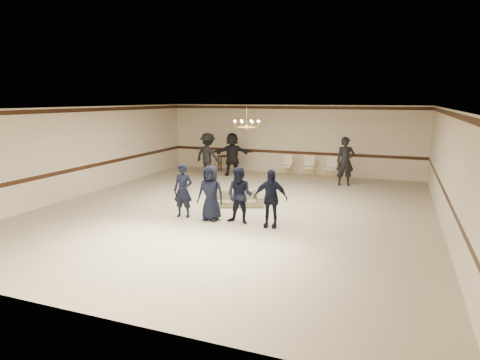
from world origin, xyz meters
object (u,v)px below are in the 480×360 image
object	(u,v)px
adult_right	(345,161)
boy_a	(183,191)
boy_b	(211,193)
settee	(236,198)
chandelier	(247,117)
boy_c	(240,196)
banquet_chair_mid	(308,167)
adult_mid	(232,154)
adult_left	(208,155)
banquet_chair_left	(287,166)
boy_d	(270,198)
console_table	(228,164)
banquet_chair_right	(331,168)

from	to	relation	value
adult_right	boy_a	bearing A→B (deg)	-139.94
boy_a	boy_b	world-z (taller)	same
settee	adult_right	xyz separation A→B (m)	(2.90, 4.67, 0.73)
chandelier	boy_a	distance (m)	3.34
boy_c	banquet_chair_mid	size ratio (longest dim) A/B	1.65
boy_c	adult_mid	bearing A→B (deg)	116.97
adult_left	banquet_chair_left	xyz separation A→B (m)	(3.28, 1.41, -0.50)
boy_d	adult_mid	xyz separation A→B (m)	(-3.89, 6.83, 0.18)
settee	banquet_chair_mid	size ratio (longest dim) A/B	1.79
boy_a	adult_right	distance (m)	7.53
console_table	adult_right	bearing A→B (deg)	-17.74
banquet_chair_left	banquet_chair_right	bearing A→B (deg)	4.86
boy_b	adult_left	xyz separation A→B (m)	(-2.99, 6.13, 0.18)
adult_left	banquet_chair_right	distance (m)	5.49
adult_left	adult_mid	size ratio (longest dim) A/B	1.00
adult_right	banquet_chair_left	size ratio (longest dim) A/B	2.03
adult_right	banquet_chair_left	xyz separation A→B (m)	(-2.72, 1.11, -0.50)
boy_a	boy_c	size ratio (longest dim) A/B	1.00
boy_c	adult_right	size ratio (longest dim) A/B	0.81
boy_a	banquet_chair_mid	world-z (taller)	boy_a
chandelier	banquet_chair_right	distance (m)	6.07
boy_b	adult_left	distance (m)	6.82
chandelier	boy_c	bearing A→B (deg)	-74.34
chandelier	adult_left	bearing A→B (deg)	130.54
boy_d	console_table	world-z (taller)	boy_d
boy_d	banquet_chair_left	bearing A→B (deg)	95.20
boy_b	banquet_chair_right	bearing A→B (deg)	69.74
adult_mid	banquet_chair_right	distance (m)	4.47
banquet_chair_mid	banquet_chair_right	xyz separation A→B (m)	(1.00, 0.00, 0.00)
adult_mid	banquet_chair_mid	distance (m)	3.49
boy_a	adult_right	xyz separation A→B (m)	(3.91, 6.43, 0.18)
chandelier	boy_b	size ratio (longest dim) A/B	0.58
chandelier	adult_mid	bearing A→B (deg)	117.47
boy_d	console_table	bearing A→B (deg)	114.10
boy_c	adult_left	size ratio (longest dim) A/B	0.81
boy_d	banquet_chair_mid	distance (m)	7.57
chandelier	boy_b	bearing A→B (deg)	-95.76
settee	chandelier	bearing A→B (deg)	55.78
banquet_chair_left	banquet_chair_mid	world-z (taller)	same
boy_a	console_table	size ratio (longest dim) A/B	1.75
chandelier	banquet_chair_mid	size ratio (longest dim) A/B	0.97
boy_d	settee	bearing A→B (deg)	127.76
chandelier	boy_c	distance (m)	3.21
chandelier	boy_a	xyz separation A→B (m)	(-1.14, -2.36, -2.07)
boy_a	console_table	distance (m)	7.96
boy_a	boy_d	bearing A→B (deg)	-5.18
console_table	boy_c	bearing A→B (deg)	-69.84
console_table	banquet_chair_left	bearing A→B (deg)	-8.63
adult_left	console_table	bearing A→B (deg)	-84.35
banquet_chair_left	console_table	bearing A→B (deg)	-178.96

